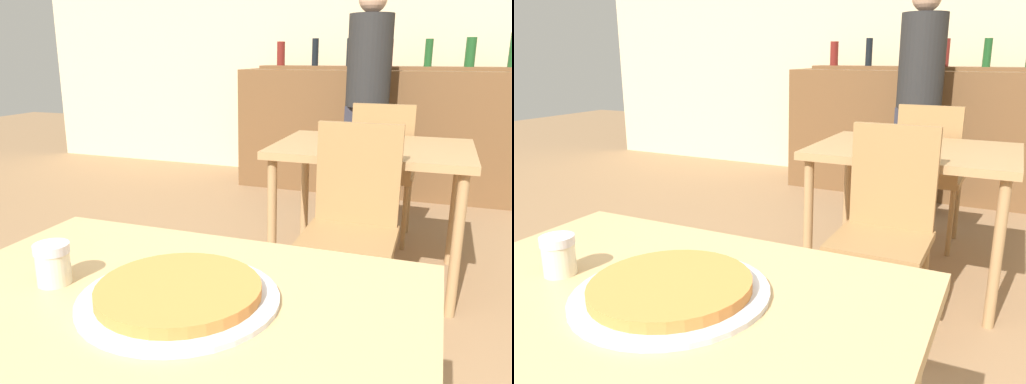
# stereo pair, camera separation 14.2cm
# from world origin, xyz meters

# --- Properties ---
(wall_back) EXTENTS (8.00, 0.05, 2.80)m
(wall_back) POSITION_xyz_m (0.00, 4.40, 1.40)
(wall_back) COLOR beige
(wall_back) RESTS_ON ground_plane
(dining_table_near) EXTENTS (1.06, 0.87, 0.75)m
(dining_table_near) POSITION_xyz_m (0.00, 0.00, 0.67)
(dining_table_near) COLOR tan
(dining_table_near) RESTS_ON ground_plane
(dining_table_far) EXTENTS (1.03, 0.79, 0.76)m
(dining_table_far) POSITION_xyz_m (0.16, 1.97, 0.67)
(dining_table_far) COLOR #A87F51
(dining_table_far) RESTS_ON ground_plane
(bar_counter) EXTENTS (2.60, 0.56, 1.10)m
(bar_counter) POSITION_xyz_m (0.00, 3.90, 0.55)
(bar_counter) COLOR brown
(bar_counter) RESTS_ON ground_plane
(bar_back_shelf) EXTENTS (2.39, 0.24, 0.31)m
(bar_back_shelf) POSITION_xyz_m (0.04, 4.04, 1.16)
(bar_back_shelf) COLOR brown
(bar_back_shelf) RESTS_ON bar_counter
(chair_far_side_front) EXTENTS (0.40, 0.40, 0.94)m
(chair_far_side_front) POSITION_xyz_m (0.16, 1.41, 0.54)
(chair_far_side_front) COLOR olive
(chair_far_side_front) RESTS_ON ground_plane
(chair_far_side_back) EXTENTS (0.40, 0.40, 0.94)m
(chair_far_side_back) POSITION_xyz_m (0.16, 2.54, 0.54)
(chair_far_side_back) COLOR olive
(chair_far_side_back) RESTS_ON ground_plane
(pizza_tray) EXTENTS (0.40, 0.40, 0.04)m
(pizza_tray) POSITION_xyz_m (0.03, 0.06, 0.77)
(pizza_tray) COLOR silver
(pizza_tray) RESTS_ON dining_table_near
(cheese_shaker) EXTENTS (0.08, 0.08, 0.09)m
(cheese_shaker) POSITION_xyz_m (-0.26, 0.04, 0.80)
(cheese_shaker) COLOR beige
(cheese_shaker) RESTS_ON dining_table_near
(person_standing) EXTENTS (0.34, 0.34, 1.74)m
(person_standing) POSITION_xyz_m (-0.07, 3.32, 0.95)
(person_standing) COLOR #2D2D38
(person_standing) RESTS_ON ground_plane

